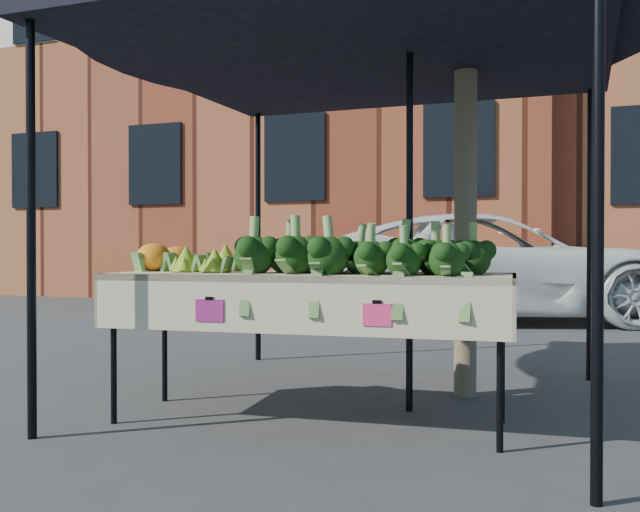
% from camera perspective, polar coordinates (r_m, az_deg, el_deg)
% --- Properties ---
extents(ground, '(90.00, 90.00, 0.00)m').
position_cam_1_polar(ground, '(4.45, 0.52, -12.99)').
color(ground, '#313134').
extents(table, '(2.46, 1.01, 0.90)m').
position_cam_1_polar(table, '(4.27, -0.94, -7.43)').
color(table, beige).
rests_on(table, ground).
extents(canopy, '(3.16, 3.16, 2.74)m').
position_cam_1_polar(canopy, '(4.76, 3.33, 4.51)').
color(canopy, black).
rests_on(canopy, ground).
extents(broccoli_heap, '(1.50, 0.60, 0.29)m').
position_cam_1_polar(broccoli_heap, '(4.15, 3.37, 0.60)').
color(broccoli_heap, black).
rests_on(broccoli_heap, table).
extents(romanesco_cluster, '(0.46, 0.50, 0.23)m').
position_cam_1_polar(romanesco_cluster, '(4.50, -8.93, 0.17)').
color(romanesco_cluster, '#93A62B').
rests_on(romanesco_cluster, table).
extents(cauliflower_pair, '(0.26, 0.46, 0.20)m').
position_cam_1_polar(cauliflower_pair, '(4.76, -12.34, 0.06)').
color(cauliflower_pair, orange).
rests_on(cauliflower_pair, table).
extents(vehicle, '(2.26, 2.89, 5.51)m').
position_cam_1_polar(vehicle, '(10.56, 13.48, 9.97)').
color(vehicle, white).
rests_on(vehicle, ground).
extents(street_tree, '(2.32, 2.32, 4.57)m').
position_cam_1_polar(street_tree, '(5.25, 11.68, 14.27)').
color(street_tree, '#1E4C14').
rests_on(street_tree, ground).
extents(building_left, '(12.00, 8.00, 9.00)m').
position_cam_1_polar(building_left, '(17.66, -1.57, 11.98)').
color(building_left, maroon).
rests_on(building_left, ground).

